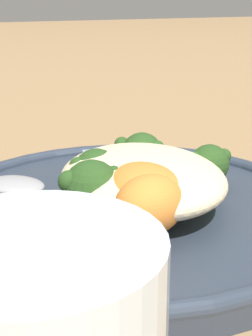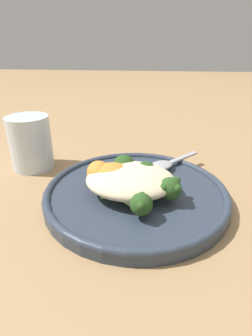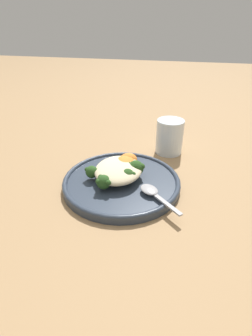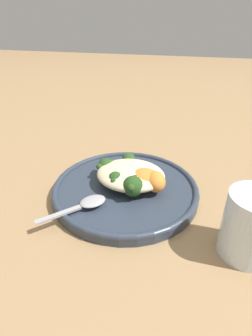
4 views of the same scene
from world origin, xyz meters
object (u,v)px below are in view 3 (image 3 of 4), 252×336
sweet_potato_chunk_1 (128,160)px  spoon (152,192)px  broccoli_stalk_0 (97,171)px  broccoli_stalk_3 (133,168)px  quinoa_mound (118,171)px  sweet_potato_chunk_0 (125,164)px  broccoli_stalk_2 (124,174)px  water_glass (170,137)px  broccoli_stalk_1 (105,179)px  plate (122,182)px

sweet_potato_chunk_1 → spoon: (0.10, 0.08, -0.01)m
broccoli_stalk_0 → broccoli_stalk_3: bearing=154.0°
spoon → quinoa_mound: bearing=-165.7°
sweet_potato_chunk_0 → sweet_potato_chunk_1: 0.02m
broccoli_stalk_0 → broccoli_stalk_2: bearing=134.5°
quinoa_mound → water_glass: (-0.20, 0.10, 0.01)m
broccoli_stalk_3 → spoon: 0.09m
spoon → sweet_potato_chunk_0: bearing=177.6°
broccoli_stalk_1 → sweet_potato_chunk_0: 0.08m
plate → sweet_potato_chunk_0: bearing=-179.1°
quinoa_mound → sweet_potato_chunk_0: 0.03m
broccoli_stalk_2 → quinoa_mound: bearing=-164.8°
broccoli_stalk_1 → sweet_potato_chunk_0: bearing=159.2°
broccoli_stalk_3 → water_glass: size_ratio=0.91×
quinoa_mound → broccoli_stalk_1: bearing=-26.6°
broccoli_stalk_3 → sweet_potato_chunk_1: bearing=123.8°
quinoa_mound → broccoli_stalk_2: same height
plate → spoon: size_ratio=2.71×
plate → sweet_potato_chunk_0: 0.05m
quinoa_mound → water_glass: bearing=152.9°
broccoli_stalk_0 → quinoa_mound: bearing=143.6°
quinoa_mound → spoon: size_ratio=1.27×
broccoli_stalk_0 → spoon: size_ratio=0.82×
broccoli_stalk_3 → water_glass: water_glass is taller
sweet_potato_chunk_1 → broccoli_stalk_3: bearing=29.2°
sweet_potato_chunk_0 → sweet_potato_chunk_1: size_ratio=1.41×
broccoli_stalk_3 → sweet_potato_chunk_0: size_ratio=1.38×
quinoa_mound → broccoli_stalk_3: broccoli_stalk_3 is taller
broccoli_stalk_0 → broccoli_stalk_1: 0.04m
sweet_potato_chunk_0 → spoon: size_ratio=0.64×
quinoa_mound → broccoli_stalk_3: (-0.02, 0.03, 0.00)m
broccoli_stalk_3 → plate: bearing=-130.9°
broccoli_stalk_1 → water_glass: (-0.24, 0.12, 0.01)m
broccoli_stalk_2 → sweet_potato_chunk_0: sweet_potato_chunk_0 is taller
broccoli_stalk_1 → broccoli_stalk_3: broccoli_stalk_3 is taller
quinoa_mound → broccoli_stalk_2: bearing=63.7°
broccoli_stalk_1 → broccoli_stalk_2: size_ratio=1.27×
broccoli_stalk_1 → broccoli_stalk_3: 0.08m
plate → broccoli_stalk_2: 0.03m
broccoli_stalk_3 → water_glass: bearing=73.4°
broccoli_stalk_2 → water_glass: size_ratio=0.90×
plate → broccoli_stalk_1: (0.03, -0.03, 0.02)m
water_glass → broccoli_stalk_0: bearing=-36.3°
plate → sweet_potato_chunk_1: sweet_potato_chunk_1 is taller
water_glass → broccoli_stalk_2: bearing=-22.2°
broccoli_stalk_1 → broccoli_stalk_3: bearing=138.9°
quinoa_mound → broccoli_stalk_0: (0.01, -0.05, -0.00)m
broccoli_stalk_1 → sweet_potato_chunk_1: (-0.09, 0.03, 0.00)m
water_glass → sweet_potato_chunk_1: bearing=-31.3°
quinoa_mound → sweet_potato_chunk_1: 0.06m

